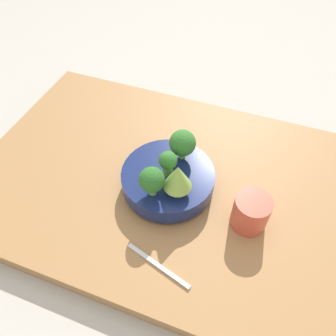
# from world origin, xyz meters

# --- Properties ---
(ground_plane) EXTENTS (6.00, 6.00, 0.00)m
(ground_plane) POSITION_xyz_m (0.00, 0.00, 0.00)
(ground_plane) COLOR #ADA89E
(table) EXTENTS (1.09, 0.71, 0.05)m
(table) POSITION_xyz_m (0.00, 0.00, 0.02)
(table) COLOR #9E7042
(table) RESTS_ON ground_plane
(bowl) EXTENTS (0.25, 0.25, 0.06)m
(bowl) POSITION_xyz_m (0.01, -0.03, 0.09)
(bowl) COLOR navy
(bowl) RESTS_ON table
(broccoli_floret_center) EXTENTS (0.05, 0.05, 0.07)m
(broccoli_floret_center) POSITION_xyz_m (0.01, -0.03, 0.15)
(broccoli_floret_center) COLOR #609347
(broccoli_floret_center) RESTS_ON bowl
(broccoli_floret_front) EXTENTS (0.06, 0.06, 0.08)m
(broccoli_floret_front) POSITION_xyz_m (-0.01, -0.10, 0.16)
(broccoli_floret_front) COLOR #6BA34C
(broccoli_floret_front) RESTS_ON bowl
(romanesco_piece_near) EXTENTS (0.07, 0.07, 0.09)m
(romanesco_piece_near) POSITION_xyz_m (0.05, -0.07, 0.17)
(romanesco_piece_near) COLOR #6BA34C
(romanesco_piece_near) RESTS_ON bowl
(broccoli_floret_back) EXTENTS (0.07, 0.07, 0.09)m
(broccoli_floret_back) POSITION_xyz_m (0.02, 0.04, 0.16)
(broccoli_floret_back) COLOR #6BA34C
(broccoli_floret_back) RESTS_ON bowl
(cup) EXTENTS (0.09, 0.09, 0.09)m
(cup) POSITION_xyz_m (0.23, -0.06, 0.10)
(cup) COLOR #C64C38
(cup) RESTS_ON table
(fork) EXTENTS (0.17, 0.06, 0.01)m
(fork) POSITION_xyz_m (0.06, -0.25, 0.05)
(fork) COLOR silver
(fork) RESTS_ON table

